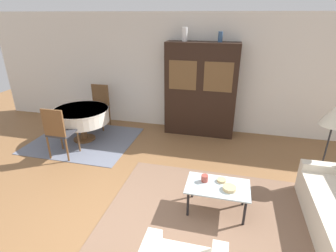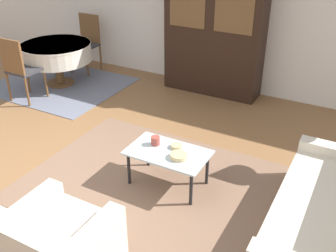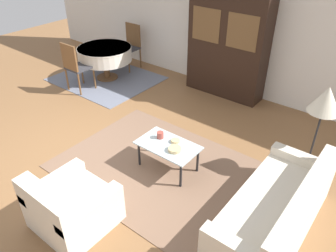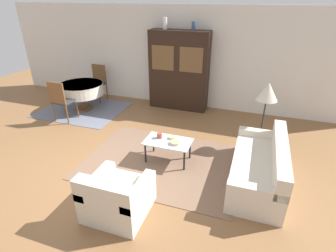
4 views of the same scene
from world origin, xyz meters
name	(u,v)px [view 2 (image 2 of 4)]	position (x,y,z in m)	size (l,w,h in m)	color
ground_plane	(53,187)	(0.00, 0.00, 0.00)	(14.00, 14.00, 0.00)	brown
wall_back	(195,4)	(0.00, 3.63, 1.35)	(10.00, 0.06, 2.70)	silver
area_rug	(157,185)	(1.01, 0.58, 0.01)	(2.93, 2.16, 0.01)	brown
dining_rug	(60,85)	(-1.98, 2.28, 0.01)	(2.21, 1.86, 0.01)	slate
couch	(327,218)	(2.79, 0.58, 0.29)	(0.82, 1.92, 0.78)	beige
armchair	(52,247)	(0.85, -0.87, 0.29)	(0.85, 0.85, 0.75)	beige
coffee_table	(168,155)	(1.10, 0.67, 0.38)	(0.89, 0.53, 0.42)	black
display_cabinet	(215,30)	(0.49, 3.35, 1.05)	(1.59, 0.47, 2.10)	black
dining_table	(56,52)	(-1.99, 2.33, 0.58)	(1.20, 1.20, 0.73)	brown
dining_chair_near	(19,66)	(-1.99, 1.50, 0.60)	(0.44, 0.44, 1.04)	brown
dining_chair_far	(87,40)	(-1.99, 3.15, 0.60)	(0.44, 0.44, 1.04)	brown
cup	(155,141)	(0.90, 0.74, 0.48)	(0.10, 0.10, 0.10)	#9E4238
bowl	(179,156)	(1.26, 0.62, 0.46)	(0.19, 0.19, 0.05)	tan
bowl_small	(177,146)	(1.14, 0.79, 0.45)	(0.13, 0.13, 0.04)	tan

